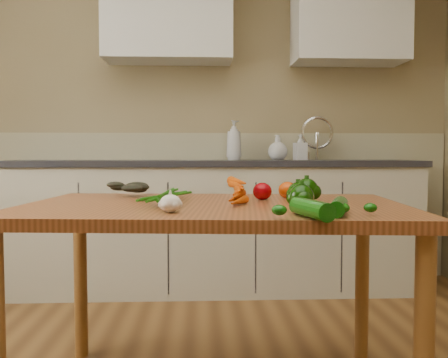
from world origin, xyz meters
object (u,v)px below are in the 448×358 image
soap_bottle_a (234,140)px  pepper_a (298,193)px  table (214,226)px  soap_bottle_b (300,147)px  zucchini_a (339,207)px  tomato_c (304,191)px  zucchini_b (311,209)px  pepper_c (301,197)px  leafy_greens (131,185)px  pepper_b (307,191)px  tomato_a (262,191)px  soap_bottle_c (278,148)px  carrot_bunch (214,193)px  tomato_b (288,190)px  garlic_bulb (170,204)px

soap_bottle_a → pepper_a: bearing=137.2°
table → soap_bottle_b: size_ratio=8.13×
zucchini_a → soap_bottle_a: bearing=95.1°
tomato_c → zucchini_b: (-0.10, -0.58, -0.01)m
pepper_a → pepper_c: size_ratio=0.95×
table → zucchini_b: (0.27, -0.43, 0.11)m
leafy_greens → pepper_b: leafy_greens is taller
table → tomato_a: (0.20, 0.14, 0.12)m
soap_bottle_c → pepper_c: 1.95m
carrot_bunch → leafy_greens: 0.45m
zucchini_b → leafy_greens: bearing=129.5°
pepper_c → zucchini_b: bearing=-94.6°
tomato_a → zucchini_b: size_ratio=0.38×
soap_bottle_b → leafy_greens: bearing=43.3°
soap_bottle_c → pepper_a: (-0.19, -1.75, -0.19)m
pepper_b → tomato_b: 0.17m
pepper_b → tomato_a: size_ratio=1.18×
garlic_bulb → zucchini_b: garlic_bulb is taller
table → zucchini_a: 0.53m
tomato_a → pepper_a: bearing=-52.8°
tomato_c → carrot_bunch: bearing=-164.6°
soap_bottle_a → tomato_a: (0.01, -1.57, -0.25)m
tomato_c → garlic_bulb: bearing=-141.3°
table → pepper_c: 0.37m
tomato_b → carrot_bunch: bearing=-153.1°
zucchini_b → pepper_c: bearing=85.4°
carrot_bunch → tomato_c: bearing=20.6°
tomato_b → leafy_greens: bearing=169.3°
tomato_b → zucchini_a: 0.56m
soap_bottle_a → soap_bottle_c: (0.32, 0.02, -0.05)m
soap_bottle_b → pepper_a: soap_bottle_b is taller
pepper_a → tomato_b: bearing=90.6°
pepper_b → tomato_a: (-0.16, 0.10, -0.01)m
pepper_a → zucchini_b: (-0.04, -0.42, -0.01)m
zucchini_a → tomato_a: bearing=109.5°
table → tomato_a: size_ratio=19.37×
tomato_b → pepper_c: bearing=-93.1°
leafy_greens → tomato_c: leafy_greens is taller
table → pepper_c: (0.29, -0.19, 0.13)m
table → pepper_a: pepper_a is taller
soap_bottle_a → carrot_bunch: size_ratio=1.08×
zucchini_b → tomato_b: bearing=86.3°
soap_bottle_c → zucchini_b: bearing=53.7°
table → soap_bottle_c: (0.51, 1.73, 0.31)m
soap_bottle_a → tomato_b: soap_bottle_a is taller
soap_bottle_b → tomato_a: 1.62m
soap_bottle_c → garlic_bulb: 2.12m
tomato_a → tomato_c: 0.17m
soap_bottle_a → soap_bottle_c: soap_bottle_a is taller
garlic_bulb → pepper_c: pepper_c is taller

